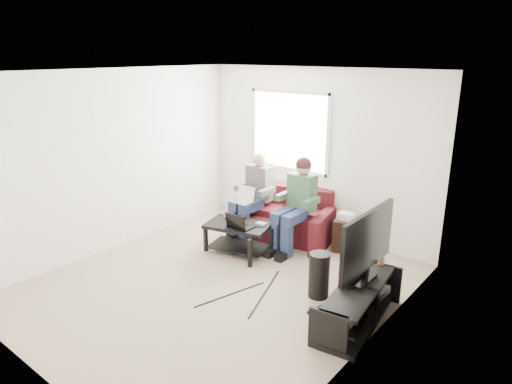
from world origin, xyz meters
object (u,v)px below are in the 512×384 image
at_px(sofa, 284,218).
at_px(subwoofer, 319,275).
at_px(end_table, 345,234).
at_px(tv_stand, 359,306).
at_px(coffee_table, 238,231).
at_px(tv, 367,243).

relative_size(sofa, subwoofer, 3.22).
height_order(subwoofer, end_table, end_table).
bearing_deg(tv_stand, sofa, 144.06).
bearing_deg(coffee_table, tv_stand, -14.15).
relative_size(tv_stand, tv, 1.26).
xyz_separation_m(coffee_table, subwoofer, (1.56, -0.34, -0.06)).
relative_size(coffee_table, tv, 0.92).
height_order(sofa, tv_stand, sofa).
bearing_deg(tv_stand, end_table, 122.53).
height_order(coffee_table, subwoofer, subwoofer).
bearing_deg(tv_stand, coffee_table, 165.85).
distance_m(sofa, tv_stand, 2.54).
bearing_deg(sofa, subwoofer, -41.76).
height_order(coffee_table, tv_stand, coffee_table).
relative_size(coffee_table, end_table, 1.75).
relative_size(tv_stand, end_table, 2.39).
bearing_deg(subwoofer, tv, -10.49).
xyz_separation_m(sofa, tv_stand, (2.05, -1.49, -0.09)).
xyz_separation_m(tv, subwoofer, (-0.62, 0.12, -0.63)).
relative_size(sofa, tv_stand, 1.29).
height_order(sofa, tv, tv).
bearing_deg(coffee_table, end_table, 42.24).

